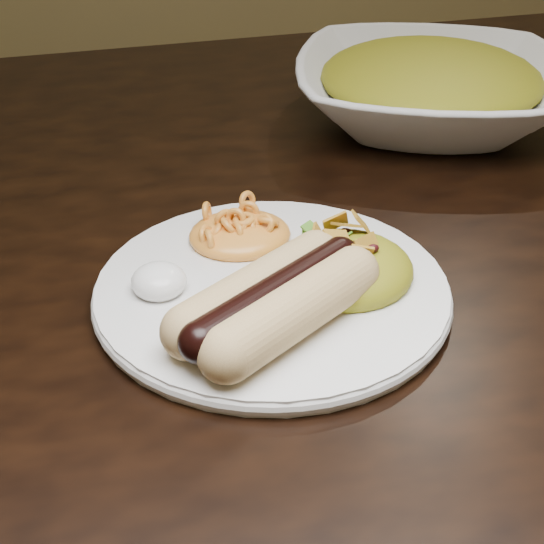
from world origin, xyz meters
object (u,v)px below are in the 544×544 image
object	(u,v)px
table	(206,281)
fork	(142,306)
serving_bowl	(429,93)
plate	(272,291)

from	to	relation	value
table	fork	size ratio (longest dim) A/B	11.46
table	fork	world-z (taller)	fork
fork	serving_bowl	xyz separation A→B (m)	(0.34, 0.26, 0.03)
fork	serving_bowl	size ratio (longest dim) A/B	0.49
plate	fork	size ratio (longest dim) A/B	1.85
plate	serving_bowl	bearing A→B (deg)	48.09
table	fork	xyz separation A→B (m)	(-0.08, -0.16, 0.09)
table	plate	xyz separation A→B (m)	(0.02, -0.18, 0.10)
table	plate	world-z (taller)	plate
table	serving_bowl	size ratio (longest dim) A/B	5.66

